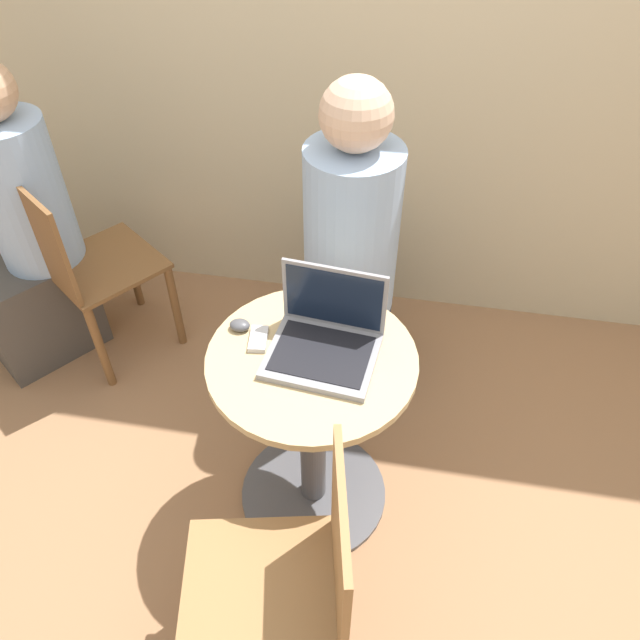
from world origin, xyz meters
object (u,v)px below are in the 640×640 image
Objects in this scene: cell_phone at (258,339)px; person_seated at (351,270)px; chair_empty at (289,589)px; laptop at (326,338)px.

person_seated reaches higher than cell_phone.
person_seated is at bearing 90.53° from chair_empty.
cell_phone is 0.12× the size of chair_empty.
chair_empty is (0.21, -0.58, -0.27)m from cell_phone.
person_seated is (-0.01, 1.16, 0.09)m from chair_empty.
person_seated reaches higher than laptop.
laptop reaches higher than cell_phone.
cell_phone is (-0.20, -0.00, -0.04)m from laptop.
laptop is 0.62m from person_seated.
chair_empty is at bearing -70.42° from cell_phone.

